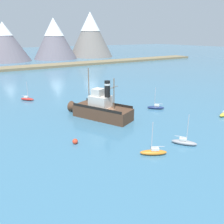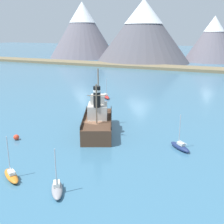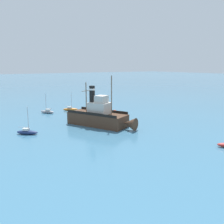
% 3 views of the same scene
% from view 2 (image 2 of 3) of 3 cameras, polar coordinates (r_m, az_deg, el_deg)
% --- Properties ---
extents(ground_plane, '(600.00, 600.00, 0.00)m').
position_cam_2_polar(ground_plane, '(44.00, -3.77, -4.87)').
color(ground_plane, teal).
extents(mountain_ridge, '(174.82, 61.16, 33.21)m').
position_cam_2_polar(mountain_ridge, '(159.01, 13.01, 15.75)').
color(mountain_ridge, slate).
rests_on(mountain_ridge, ground).
extents(shoreline_strip, '(240.00, 12.00, 1.20)m').
position_cam_2_polar(shoreline_strip, '(124.80, 15.42, 8.51)').
color(shoreline_strip, '#7A6B4C').
rests_on(shoreline_strip, ground).
extents(old_tugboat, '(9.05, 14.50, 9.90)m').
position_cam_2_polar(old_tugboat, '(45.37, -2.89, -1.76)').
color(old_tugboat, '#4C3323').
rests_on(old_tugboat, ground).
extents(sailboat_grey, '(3.13, 3.72, 4.90)m').
position_cam_2_polar(sailboat_grey, '(29.84, -11.12, -15.02)').
color(sailboat_grey, gray).
rests_on(sailboat_grey, ground).
extents(sailboat_navy, '(3.59, 3.33, 4.90)m').
position_cam_2_polar(sailboat_navy, '(40.08, 13.66, -6.81)').
color(sailboat_navy, navy).
rests_on(sailboat_navy, ground).
extents(sailboat_red, '(3.34, 3.58, 4.90)m').
position_cam_2_polar(sailboat_red, '(68.45, -1.19, 3.15)').
color(sailboat_red, '#B22823').
rests_on(sailboat_red, ground).
extents(sailboat_orange, '(3.82, 2.91, 4.90)m').
position_cam_2_polar(sailboat_orange, '(33.54, -19.78, -12.03)').
color(sailboat_orange, orange).
rests_on(sailboat_orange, ground).
extents(mooring_buoy, '(0.84, 0.84, 0.84)m').
position_cam_2_polar(mooring_buoy, '(44.59, -18.87, -4.88)').
color(mooring_buoy, red).
rests_on(mooring_buoy, ground).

